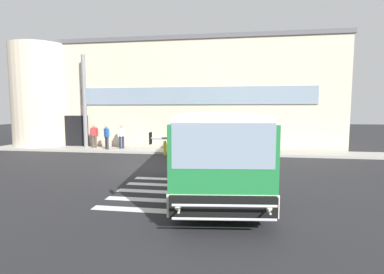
# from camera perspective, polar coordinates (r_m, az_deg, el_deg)

# --- Properties ---
(ground_plane) EXTENTS (80.00, 90.00, 0.02)m
(ground_plane) POSITION_cam_1_polar(r_m,az_deg,el_deg) (14.29, -7.30, -6.00)
(ground_plane) COLOR #232326
(ground_plane) RESTS_ON ground
(bay_paint_stripes) EXTENTS (4.40, 3.96, 0.01)m
(bay_paint_stripes) POSITION_cam_1_polar(r_m,az_deg,el_deg) (9.87, -2.64, -11.18)
(bay_paint_stripes) COLOR silver
(bay_paint_stripes) RESTS_ON ground
(terminal_building) EXTENTS (24.31, 13.80, 7.93)m
(terminal_building) POSITION_cam_1_polar(r_m,az_deg,el_deg) (25.53, -1.77, 8.08)
(terminal_building) COLOR beige
(terminal_building) RESTS_ON ground
(boarding_curb) EXTENTS (26.51, 2.00, 0.15)m
(boarding_curb) POSITION_cam_1_polar(r_m,az_deg,el_deg) (18.87, -3.35, -2.88)
(boarding_curb) COLOR #9E9B93
(boarding_curb) RESTS_ON ground
(entry_support_column) EXTENTS (0.28, 0.28, 6.54)m
(entry_support_column) POSITION_cam_1_polar(r_m,az_deg,el_deg) (21.63, -20.93, 6.73)
(entry_support_column) COLOR slate
(entry_support_column) RESTS_ON boarding_curb
(bus_main_foreground) EXTENTS (3.78, 11.40, 2.70)m
(bus_main_foreground) POSITION_cam_1_polar(r_m,az_deg,el_deg) (11.74, 4.36, -1.84)
(bus_main_foreground) COLOR #1E7238
(bus_main_foreground) RESTS_ON ground
(passenger_near_column) EXTENTS (0.59, 0.25, 1.68)m
(passenger_near_column) POSITION_cam_1_polar(r_m,az_deg,el_deg) (21.08, -19.18, 0.46)
(passenger_near_column) COLOR #4C4233
(passenger_near_column) RESTS_ON boarding_curb
(passenger_by_doorway) EXTENTS (0.49, 0.40, 1.68)m
(passenger_by_doorway) POSITION_cam_1_polar(r_m,az_deg,el_deg) (19.93, -16.89, 0.25)
(passenger_by_doorway) COLOR #2D2D33
(passenger_by_doorway) RESTS_ON boarding_curb
(passenger_at_curb_edge) EXTENTS (0.51, 0.52, 1.68)m
(passenger_at_curb_edge) POSITION_cam_1_polar(r_m,az_deg,el_deg) (20.14, -14.11, 0.48)
(passenger_at_curb_edge) COLOR #1E2338
(passenger_at_curb_edge) RESTS_ON boarding_curb
(safety_bollard_yellow) EXTENTS (0.18, 0.18, 0.90)m
(safety_bollard_yellow) POSITION_cam_1_polar(r_m,az_deg,el_deg) (17.75, -5.50, -2.20)
(safety_bollard_yellow) COLOR yellow
(safety_bollard_yellow) RESTS_ON ground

